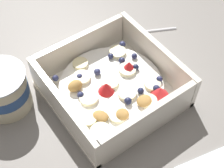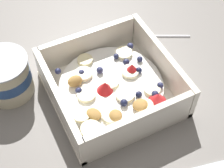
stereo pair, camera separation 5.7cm
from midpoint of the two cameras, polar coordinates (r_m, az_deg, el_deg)
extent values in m
plane|color=gray|center=(0.60, -3.35, -1.43)|extent=(2.40, 2.40, 0.00)
cube|color=white|center=(0.59, -2.76, -1.66)|extent=(0.20, 0.20, 0.01)
cube|color=white|center=(0.61, 4.70, 4.30)|extent=(0.20, 0.01, 0.07)
cube|color=white|center=(0.55, -11.30, -4.55)|extent=(0.20, 0.01, 0.07)
cube|color=white|center=(0.52, 3.05, -6.64)|extent=(0.01, 0.18, 0.07)
cube|color=white|center=(0.62, -7.83, 5.76)|extent=(0.01, 0.18, 0.07)
cylinder|color=white|center=(0.58, -2.81, -0.84)|extent=(0.18, 0.18, 0.02)
cylinder|color=#F7EFC6|center=(0.59, -0.12, 2.25)|extent=(0.04, 0.04, 0.01)
cylinder|color=#F4EAB7|center=(0.62, -1.69, 5.26)|extent=(0.04, 0.04, 0.01)
cylinder|color=beige|center=(0.60, -8.07, 3.24)|extent=(0.03, 0.03, 0.01)
cylinder|color=#F7EFC6|center=(0.53, -2.17, -5.53)|extent=(0.04, 0.04, 0.01)
cylinder|color=#F4EAB7|center=(0.53, -7.16, -6.00)|extent=(0.03, 0.03, 0.01)
cylinder|color=#F4EAB7|center=(0.57, 3.98, -0.23)|extent=(0.03, 0.03, 0.01)
cylinder|color=#F7EFC6|center=(0.58, -7.90, 0.92)|extent=(0.03, 0.03, 0.01)
cylinder|color=#F7EFC6|center=(0.56, -6.88, -2.54)|extent=(0.04, 0.04, 0.01)
cylinder|color=beige|center=(0.52, -5.10, -8.26)|extent=(0.03, 0.03, 0.01)
cylinder|color=#F7EFC6|center=(0.56, -0.34, -1.67)|extent=(0.04, 0.04, 0.01)
cylinder|color=#F4EAB7|center=(0.55, 3.27, -3.13)|extent=(0.03, 0.03, 0.01)
cylinder|color=#F7EFC6|center=(0.57, -3.52, -0.06)|extent=(0.04, 0.04, 0.01)
cone|color=red|center=(0.56, -3.92, -0.77)|extent=(0.03, 0.03, 0.02)
cone|color=red|center=(0.59, 0.09, 2.87)|extent=(0.03, 0.03, 0.02)
cone|color=red|center=(0.55, 5.20, -1.54)|extent=(0.04, 0.04, 0.02)
sphere|color=#23284C|center=(0.60, -1.05, 3.81)|extent=(0.01, 0.01, 0.01)
sphere|color=#23284C|center=(0.58, 5.19, 0.62)|extent=(0.01, 0.01, 0.01)
sphere|color=#191E3D|center=(0.55, -0.25, -3.05)|extent=(0.01, 0.01, 0.01)
sphere|color=#23284C|center=(0.56, 4.62, -0.93)|extent=(0.01, 0.01, 0.01)
sphere|color=navy|center=(0.58, -8.31, 1.08)|extent=(0.01, 0.01, 0.01)
sphere|color=navy|center=(0.59, -5.29, 1.88)|extent=(0.01, 0.01, 0.01)
sphere|color=#23284C|center=(0.56, -8.15, -2.16)|extent=(0.01, 0.01, 0.01)
sphere|color=#23284C|center=(0.59, -12.28, 0.80)|extent=(0.01, 0.01, 0.01)
sphere|color=#191E3D|center=(0.59, 1.27, 2.69)|extent=(0.01, 0.01, 0.01)
sphere|color=#191E3D|center=(0.53, -1.43, -5.13)|extent=(0.01, 0.01, 0.01)
sphere|color=#23284C|center=(0.61, 1.11, 4.57)|extent=(0.01, 0.01, 0.01)
sphere|color=#23284C|center=(0.61, -2.91, 4.57)|extent=(0.01, 0.01, 0.01)
sphere|color=#191E3D|center=(0.56, 1.96, -1.34)|extent=(0.01, 0.01, 0.01)
sphere|color=navy|center=(0.63, -0.85, 6.56)|extent=(0.01, 0.01, 0.01)
ellipsoid|color=#AD7F42|center=(0.57, -9.14, -0.50)|extent=(0.02, 0.03, 0.02)
ellipsoid|color=#AD7F42|center=(0.55, 2.47, -3.05)|extent=(0.02, 0.03, 0.01)
ellipsoid|color=#AD7F42|center=(0.53, -5.01, -5.62)|extent=(0.03, 0.03, 0.01)
ellipsoid|color=#AD7F42|center=(0.53, -1.31, -5.35)|extent=(0.03, 0.03, 0.02)
ellipsoid|color=silver|center=(0.69, -3.60, 8.14)|extent=(0.05, 0.06, 0.01)
cylinder|color=silver|center=(0.70, 3.53, 8.85)|extent=(0.06, 0.11, 0.01)
cylinder|color=beige|center=(0.59, -20.52, -1.28)|extent=(0.08, 0.08, 0.07)
cylinder|color=#2D5193|center=(0.59, -20.62, -1.07)|extent=(0.08, 0.08, 0.02)
camera|label=1|loc=(0.03, -92.87, -3.69)|focal=54.21mm
camera|label=2|loc=(0.03, 87.13, 3.69)|focal=54.21mm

